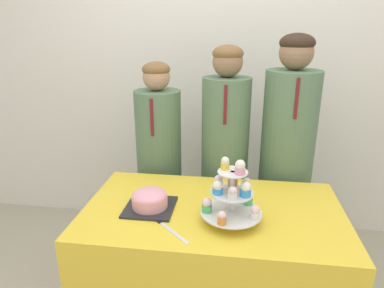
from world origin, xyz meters
The scene contains 8 objects.
wall_back centered at (0.00, 1.56, 1.35)m, with size 9.00×0.06×2.70m.
table centered at (0.00, 0.35, 0.39)m, with size 1.22×0.70×0.78m.
round_cake centered at (-0.30, 0.31, 0.82)m, with size 0.23×0.23×0.10m.
cake_knife centered at (-0.21, 0.18, 0.78)m, with size 0.21×0.21×0.01m.
cupcake_stand centered at (0.09, 0.25, 0.91)m, with size 0.27×0.27×0.30m.
student_0 centered at (-0.39, 0.91, 0.66)m, with size 0.28×0.29×1.40m.
student_1 centered at (0.03, 0.91, 0.71)m, with size 0.29×0.29×1.50m.
student_2 centered at (0.40, 0.91, 0.74)m, with size 0.32×0.32×1.56m.
Camera 1 is at (0.09, -1.08, 1.60)m, focal length 32.00 mm.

